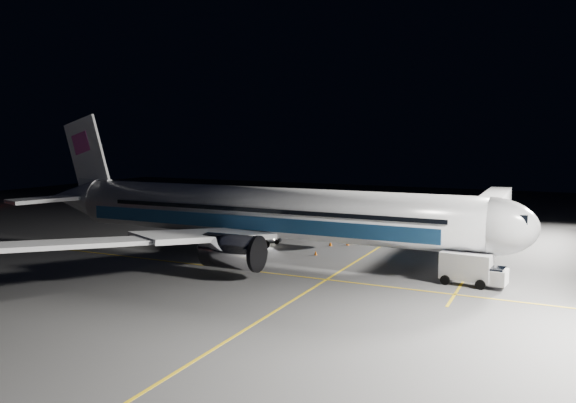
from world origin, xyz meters
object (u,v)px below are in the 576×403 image
(jet_bridge, at_px, (487,210))
(safety_cone_b, at_px, (348,243))
(service_truck, at_px, (472,268))
(safety_cone_c, at_px, (330,243))
(baggage_tug, at_px, (272,237))
(safety_cone_a, at_px, (316,253))
(airliner, at_px, (255,213))

(jet_bridge, relative_size, safety_cone_b, 50.07)
(service_truck, relative_size, safety_cone_c, 9.29)
(jet_bridge, xyz_separation_m, baggage_tug, (-25.42, -9.40, -3.82))
(jet_bridge, relative_size, safety_cone_a, 64.33)
(service_truck, height_order, safety_cone_b, service_truck)
(service_truck, bearing_deg, safety_cone_c, 152.98)
(service_truck, xyz_separation_m, safety_cone_b, (-16.89, 13.44, -1.26))
(service_truck, xyz_separation_m, baggage_tug, (-26.31, 10.71, -0.84))
(airliner, bearing_deg, safety_cone_b, 58.14)
(service_truck, distance_m, baggage_tug, 28.42)
(airliner, bearing_deg, jet_bridge, 38.04)
(safety_cone_a, distance_m, safety_cone_c, 6.07)
(safety_cone_c, bearing_deg, safety_cone_b, 36.40)
(safety_cone_c, bearing_deg, airliner, -117.64)
(safety_cone_a, distance_m, safety_cone_b, 7.50)
(airliner, bearing_deg, service_truck, -4.91)
(jet_bridge, bearing_deg, safety_cone_b, -157.37)
(safety_cone_b, distance_m, safety_cone_c, 2.25)
(safety_cone_b, height_order, safety_cone_c, safety_cone_b)
(airliner, xyz_separation_m, service_truck, (23.97, -2.06, -3.56))
(safety_cone_b, bearing_deg, airliner, -121.86)
(baggage_tug, height_order, safety_cone_c, baggage_tug)
(service_truck, distance_m, safety_cone_c, 22.32)
(baggage_tug, height_order, safety_cone_a, baggage_tug)
(baggage_tug, bearing_deg, safety_cone_a, -43.40)
(baggage_tug, xyz_separation_m, safety_cone_c, (7.61, 1.39, -0.43))
(jet_bridge, xyz_separation_m, safety_cone_c, (-17.81, -8.01, -4.25))
(airliner, height_order, safety_cone_b, airliner)
(baggage_tug, bearing_deg, service_truck, -35.69)
(jet_bridge, bearing_deg, service_truck, -87.47)
(safety_cone_b, xyz_separation_m, safety_cone_c, (-1.81, -1.34, -0.02))
(safety_cone_c, bearing_deg, jet_bridge, 24.20)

